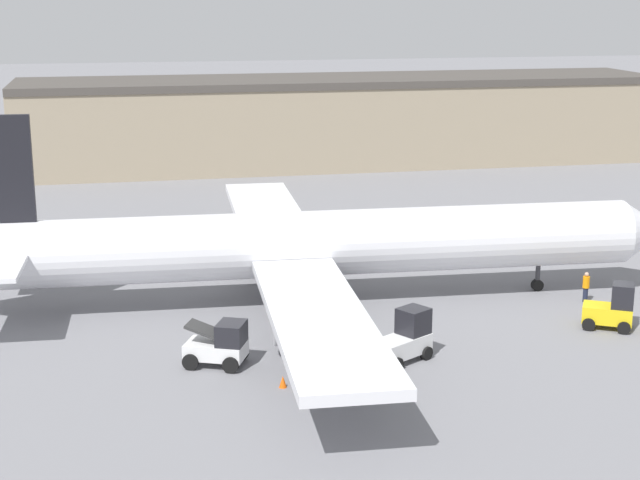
# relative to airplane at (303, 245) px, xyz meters

# --- Properties ---
(ground_plane) EXTENTS (400.00, 400.00, 0.00)m
(ground_plane) POSITION_rel_airplane_xyz_m (1.00, -0.04, -3.38)
(ground_plane) COLOR slate
(terminal_building) EXTENTS (65.00, 12.63, 8.85)m
(terminal_building) POSITION_rel_airplane_xyz_m (12.60, 45.38, 1.05)
(terminal_building) COLOR gray
(terminal_building) RESTS_ON ground_plane
(airplane) EXTENTS (43.62, 40.94, 11.08)m
(airplane) POSITION_rel_airplane_xyz_m (0.00, 0.00, 0.00)
(airplane) COLOR white
(airplane) RESTS_ON ground_plane
(ground_crew_worker) EXTENTS (0.39, 0.39, 1.78)m
(ground_crew_worker) POSITION_rel_airplane_xyz_m (15.91, -3.22, -2.43)
(ground_crew_worker) COLOR #1E2338
(ground_crew_worker) RESTS_ON ground_plane
(baggage_tug) EXTENTS (2.99, 2.72, 2.51)m
(baggage_tug) POSITION_rel_airplane_xyz_m (15.19, -7.71, -2.28)
(baggage_tug) COLOR yellow
(baggage_tug) RESTS_ON ground_plane
(belt_loader_truck) EXTENTS (3.31, 2.91, 2.17)m
(belt_loader_truck) POSITION_rel_airplane_xyz_m (-5.65, -8.79, -2.34)
(belt_loader_truck) COLOR silver
(belt_loader_truck) RESTS_ON ground_plane
(pushback_tug) EXTENTS (3.32, 2.90, 2.48)m
(pushback_tug) POSITION_rel_airplane_xyz_m (3.18, -9.88, -2.28)
(pushback_tug) COLOR silver
(pushback_tug) RESTS_ON ground_plane
(safety_cone_near) EXTENTS (0.36, 0.36, 0.55)m
(safety_cone_near) POSITION_rel_airplane_xyz_m (-3.19, -12.07, -3.10)
(safety_cone_near) COLOR #EF590F
(safety_cone_near) RESTS_ON ground_plane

